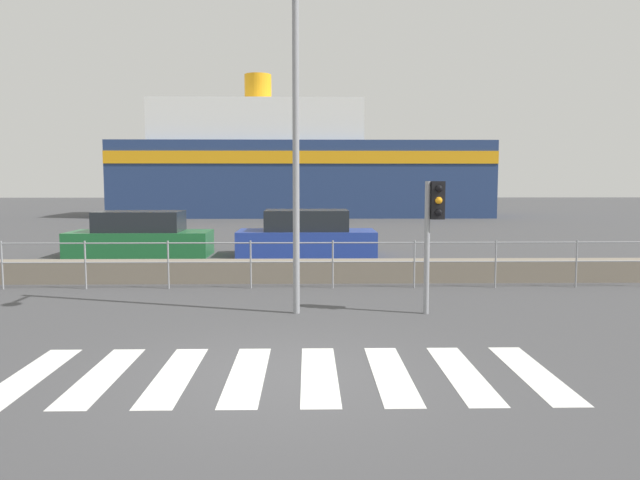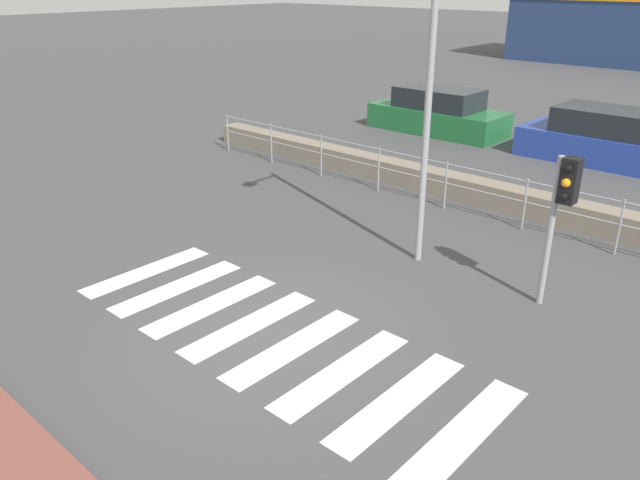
{
  "view_description": "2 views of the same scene",
  "coord_description": "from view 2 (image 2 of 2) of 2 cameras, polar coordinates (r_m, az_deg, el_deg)",
  "views": [
    {
      "loc": [
        0.36,
        -7.6,
        2.42
      ],
      "look_at": [
        0.55,
        2.0,
        1.5
      ],
      "focal_mm": 35.0,
      "sensor_mm": 36.0,
      "label": 1
    },
    {
      "loc": [
        5.77,
        -5.28,
        4.82
      ],
      "look_at": [
        0.1,
        1.0,
        1.2
      ],
      "focal_mm": 35.0,
      "sensor_mm": 36.0,
      "label": 2
    }
  ],
  "objects": [
    {
      "name": "parked_car_green",
      "position": [
        21.18,
        10.7,
        11.31
      ],
      "size": [
        4.47,
        1.76,
        1.43
      ],
      "color": "#1E6633",
      "rests_on": "ground_plane"
    },
    {
      "name": "ground_plane",
      "position": [
        9.18,
        -4.71,
        -8.57
      ],
      "size": [
        160.0,
        160.0,
        0.0
      ],
      "primitive_type": "plane",
      "color": "#424244"
    },
    {
      "name": "traffic_light_far",
      "position": [
        9.84,
        21.28,
        3.48
      ],
      "size": [
        0.34,
        0.32,
        2.41
      ],
      "color": "gray",
      "rests_on": "ground_plane"
    },
    {
      "name": "parked_car_blue",
      "position": [
        19.02,
        24.58,
        8.35
      ],
      "size": [
        4.42,
        1.85,
        1.47
      ],
      "color": "#233D9E",
      "rests_on": "ground_plane"
    },
    {
      "name": "seawall",
      "position": [
        14.42,
        16.26,
        3.8
      ],
      "size": [
        18.39,
        0.55,
        0.53
      ],
      "color": "slate",
      "rests_on": "ground_plane"
    },
    {
      "name": "harbor_fence",
      "position": [
        13.54,
        14.79,
        4.73
      ],
      "size": [
        16.59,
        0.04,
        1.08
      ],
      "color": "gray",
      "rests_on": "ground_plane"
    },
    {
      "name": "streetlamp",
      "position": [
        10.41,
        9.48,
        16.3
      ],
      "size": [
        0.32,
        1.17,
        5.81
      ],
      "color": "gray",
      "rests_on": "ground_plane"
    },
    {
      "name": "crosswalk",
      "position": [
        9.15,
        -4.5,
        -8.66
      ],
      "size": [
        6.75,
        2.4,
        0.01
      ],
      "color": "silver",
      "rests_on": "ground_plane"
    }
  ]
}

